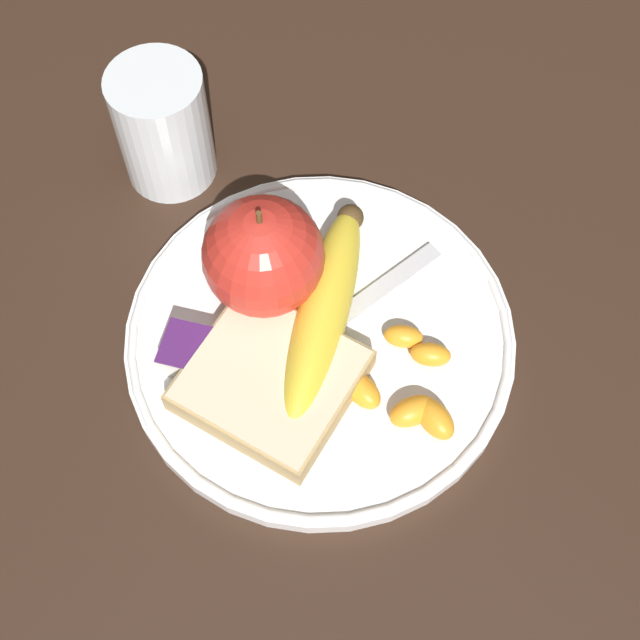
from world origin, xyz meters
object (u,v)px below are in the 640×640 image
at_px(juice_glass, 164,129).
at_px(banana, 318,308).
at_px(bread_slice, 271,380).
at_px(plate, 320,337).
at_px(apple, 263,257).
at_px(jam_packet, 194,353).
at_px(fork, 320,333).

bearing_deg(juice_glass, banana, 143.16).
bearing_deg(bread_slice, banana, -107.03).
relative_size(plate, banana, 1.53).
bearing_deg(bread_slice, plate, -114.79).
bearing_deg(plate, bread_slice, 65.21).
bearing_deg(apple, bread_slice, 108.52).
relative_size(plate, jam_packet, 6.56).
bearing_deg(plate, apple, -30.04).
bearing_deg(bread_slice, juice_glass, -52.30).
height_order(apple, bread_slice, apple).
bearing_deg(banana, apple, -21.21).
bearing_deg(banana, juice_glass, -36.84).
bearing_deg(banana, fork, 112.16).
bearing_deg(banana, jam_packet, 34.91).
distance_m(plate, bread_slice, 0.05).
relative_size(apple, banana, 0.53).
bearing_deg(juice_glass, jam_packet, 114.58).
relative_size(fork, jam_packet, 3.84).
height_order(plate, juice_glass, juice_glass).
bearing_deg(jam_packet, plate, -152.24).
xyz_separation_m(plate, juice_glass, (0.14, -0.11, 0.04)).
height_order(bread_slice, jam_packet, same).
distance_m(juice_glass, fork, 0.18).
height_order(plate, bread_slice, bread_slice).
relative_size(juice_glass, bread_slice, 0.77).
xyz_separation_m(banana, fork, (-0.00, 0.01, -0.01)).
height_order(juice_glass, fork, juice_glass).
distance_m(bread_slice, jam_packet, 0.05).
xyz_separation_m(bread_slice, fork, (-0.02, -0.04, -0.01)).
height_order(bread_slice, fork, bread_slice).
distance_m(plate, fork, 0.01).
bearing_deg(fork, banana, -121.35).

